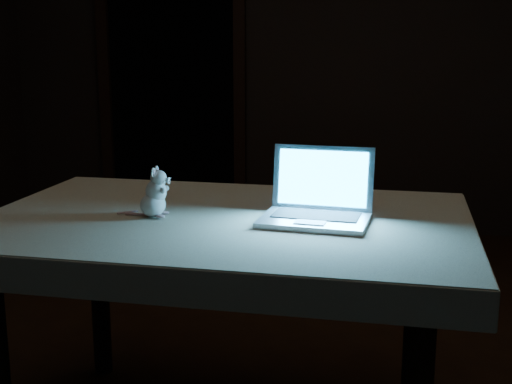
# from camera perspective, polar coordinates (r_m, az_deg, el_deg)

# --- Properties ---
(back_wall) EXTENTS (4.50, 0.04, 2.60)m
(back_wall) POSITION_cam_1_polar(r_m,az_deg,el_deg) (4.69, 6.18, 12.52)
(back_wall) COLOR black
(back_wall) RESTS_ON ground
(doorway) EXTENTS (1.06, 0.36, 2.13)m
(doorway) POSITION_cam_1_polar(r_m,az_deg,el_deg) (4.90, -7.02, 9.74)
(doorway) COLOR black
(doorway) RESTS_ON back_wall
(table) EXTENTS (1.42, 0.94, 0.75)m
(table) POSITION_cam_1_polar(r_m,az_deg,el_deg) (2.24, -2.53, -11.52)
(table) COLOR black
(table) RESTS_ON floor
(tablecloth) EXTENTS (1.57, 1.13, 0.10)m
(tablecloth) POSITION_cam_1_polar(r_m,az_deg,el_deg) (2.12, -5.20, -3.38)
(tablecloth) COLOR beige
(tablecloth) RESTS_ON table
(laptop) EXTENTS (0.34, 0.31, 0.21)m
(laptop) POSITION_cam_1_polar(r_m,az_deg,el_deg) (2.02, 4.93, 0.35)
(laptop) COLOR #BBBBC1
(laptop) RESTS_ON tablecloth
(plush_mouse) EXTENTS (0.14, 0.14, 0.15)m
(plush_mouse) POSITION_cam_1_polar(r_m,az_deg,el_deg) (2.12, -8.62, -0.00)
(plush_mouse) COLOR white
(plush_mouse) RESTS_ON tablecloth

